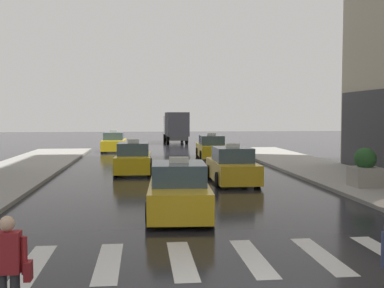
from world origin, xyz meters
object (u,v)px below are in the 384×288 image
at_px(taxi_fourth, 211,148).
at_px(planter_mid_block, 365,169).
at_px(box_truck, 176,126).
at_px(taxi_lead, 179,191).
at_px(taxi_second, 232,167).
at_px(pedestrian_with_handbag, 9,265).
at_px(taxi_fifth, 114,143).
at_px(taxi_third, 134,159).

bearing_deg(taxi_fourth, planter_mid_block, -74.17).
xyz_separation_m(box_truck, planter_mid_block, (5.43, -32.79, -0.98)).
distance_m(taxi_lead, taxi_second, 7.24).
height_order(taxi_lead, pedestrian_with_handbag, taxi_lead).
xyz_separation_m(taxi_second, taxi_fourth, (0.84, 12.13, 0.00)).
relative_size(taxi_fifth, planter_mid_block, 2.87).
height_order(taxi_second, taxi_third, same).
relative_size(taxi_lead, taxi_fourth, 1.01).
distance_m(taxi_third, planter_mid_block, 11.74).
xyz_separation_m(taxi_lead, taxi_second, (2.96, 6.60, 0.00)).
relative_size(taxi_third, pedestrian_with_handbag, 2.78).
bearing_deg(box_truck, planter_mid_block, -80.60).
distance_m(taxi_lead, pedestrian_with_handbag, 8.14).
bearing_deg(taxi_third, taxi_fifth, 97.18).
relative_size(taxi_lead, box_truck, 0.61).
relative_size(pedestrian_with_handbag, planter_mid_block, 1.03).
bearing_deg(box_truck, taxi_second, -89.25).
height_order(taxi_second, pedestrian_with_handbag, taxi_second).
bearing_deg(box_truck, taxi_fourth, -86.07).
height_order(box_truck, pedestrian_with_handbag, box_truck).
height_order(taxi_third, box_truck, box_truck).
xyz_separation_m(pedestrian_with_handbag, planter_mid_block, (11.04, 11.50, -0.06)).
xyz_separation_m(box_truck, pedestrian_with_handbag, (-5.61, -44.30, -0.92)).
distance_m(pedestrian_with_handbag, planter_mid_block, 15.94).
xyz_separation_m(taxi_second, taxi_third, (-4.54, 4.15, 0.00)).
relative_size(box_truck, pedestrian_with_handbag, 4.60).
xyz_separation_m(taxi_third, taxi_fourth, (5.38, 7.98, 0.00)).
distance_m(taxi_second, taxi_fifth, 20.21).
bearing_deg(taxi_second, pedestrian_with_handbag, -112.99).
xyz_separation_m(taxi_fourth, planter_mid_block, (4.19, -14.78, 0.15)).
relative_size(taxi_fourth, box_truck, 0.60).
distance_m(taxi_fourth, box_truck, 18.09).
bearing_deg(taxi_fourth, pedestrian_with_handbag, -104.60).
bearing_deg(taxi_third, box_truck, 80.95).
distance_m(taxi_second, planter_mid_block, 5.69).
distance_m(taxi_third, taxi_fourth, 9.63).
relative_size(taxi_lead, pedestrian_with_handbag, 2.80).
height_order(pedestrian_with_handbag, planter_mid_block, planter_mid_block).
xyz_separation_m(taxi_third, pedestrian_with_handbag, (-1.47, -18.30, 0.21)).
bearing_deg(pedestrian_with_handbag, taxi_second, 67.01).
xyz_separation_m(taxi_lead, pedestrian_with_handbag, (-3.04, -7.55, 0.21)).
height_order(taxi_fourth, box_truck, box_truck).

